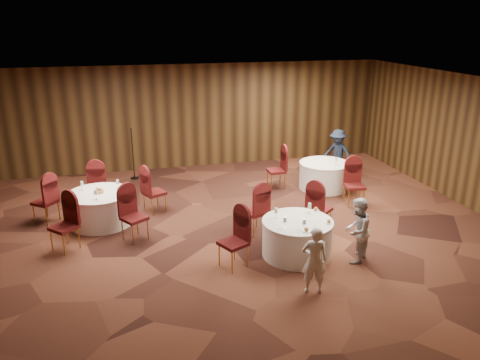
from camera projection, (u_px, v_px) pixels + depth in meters
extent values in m
plane|color=black|center=(234.00, 230.00, 10.47)|extent=(12.00, 12.00, 0.00)
plane|color=silver|center=(233.00, 86.00, 9.42)|extent=(12.00, 12.00, 0.00)
plane|color=black|center=(195.00, 116.00, 14.52)|extent=(12.00, 0.00, 12.00)
plane|color=black|center=(337.00, 283.00, 5.38)|extent=(12.00, 0.00, 12.00)
plane|color=black|center=(472.00, 144.00, 11.37)|extent=(0.00, 10.00, 10.00)
cylinder|color=white|center=(297.00, 238.00, 9.26)|extent=(1.37, 1.37, 0.72)
cylinder|color=white|center=(298.00, 222.00, 9.14)|extent=(1.40, 1.40, 0.03)
cylinder|color=white|center=(101.00, 208.00, 10.72)|extent=(1.43, 1.43, 0.72)
cylinder|color=white|center=(99.00, 193.00, 10.60)|extent=(1.46, 1.46, 0.03)
cylinder|color=white|center=(324.00, 176.00, 12.94)|extent=(1.34, 1.34, 0.72)
cylinder|color=white|center=(325.00, 163.00, 12.82)|extent=(1.37, 1.37, 0.03)
cylinder|color=silver|center=(304.00, 229.00, 8.76)|extent=(0.06, 0.06, 0.01)
cylinder|color=silver|center=(304.00, 227.00, 8.74)|extent=(0.01, 0.01, 0.11)
cone|color=silver|center=(304.00, 221.00, 8.70)|extent=(0.08, 0.08, 0.10)
cylinder|color=silver|center=(285.00, 227.00, 8.84)|extent=(0.06, 0.06, 0.01)
cylinder|color=silver|center=(285.00, 225.00, 8.82)|extent=(0.01, 0.01, 0.11)
cone|color=silver|center=(285.00, 220.00, 8.79)|extent=(0.08, 0.08, 0.10)
cylinder|color=silver|center=(276.00, 218.00, 9.26)|extent=(0.06, 0.06, 0.01)
cylinder|color=silver|center=(276.00, 215.00, 9.24)|extent=(0.01, 0.01, 0.11)
cone|color=silver|center=(276.00, 210.00, 9.21)|extent=(0.08, 0.08, 0.10)
cylinder|color=silver|center=(309.00, 213.00, 9.50)|extent=(0.06, 0.06, 0.01)
cylinder|color=silver|center=(309.00, 210.00, 9.49)|extent=(0.01, 0.01, 0.11)
cone|color=silver|center=(310.00, 205.00, 9.45)|extent=(0.08, 0.08, 0.10)
cylinder|color=white|center=(306.00, 231.00, 8.67)|extent=(0.15, 0.15, 0.01)
sphere|color=#9E6B33|center=(306.00, 229.00, 8.66)|extent=(0.08, 0.08, 0.08)
cylinder|color=white|center=(329.00, 223.00, 9.03)|extent=(0.15, 0.15, 0.01)
sphere|color=#9E6B33|center=(329.00, 221.00, 9.02)|extent=(0.08, 0.08, 0.08)
cylinder|color=white|center=(316.00, 211.00, 9.61)|extent=(0.15, 0.15, 0.01)
sphere|color=#9E6B33|center=(316.00, 209.00, 9.59)|extent=(0.08, 0.08, 0.08)
cylinder|color=silver|center=(118.00, 189.00, 10.86)|extent=(0.06, 0.06, 0.01)
cylinder|color=silver|center=(118.00, 186.00, 10.84)|extent=(0.01, 0.01, 0.11)
cone|color=silver|center=(118.00, 182.00, 10.81)|extent=(0.08, 0.08, 0.10)
cylinder|color=silver|center=(83.00, 190.00, 10.76)|extent=(0.06, 0.06, 0.01)
cylinder|color=silver|center=(82.00, 188.00, 10.75)|extent=(0.01, 0.01, 0.11)
cone|color=silver|center=(82.00, 183.00, 10.71)|extent=(0.08, 0.08, 0.10)
cylinder|color=silver|center=(97.00, 199.00, 10.23)|extent=(0.06, 0.06, 0.01)
cylinder|color=silver|center=(97.00, 197.00, 10.21)|extent=(0.01, 0.01, 0.11)
cone|color=silver|center=(96.00, 192.00, 10.17)|extent=(0.08, 0.08, 0.10)
cylinder|color=olive|center=(99.00, 192.00, 10.59)|extent=(0.22, 0.22, 0.06)
sphere|color=#9E6B33|center=(97.00, 189.00, 10.58)|extent=(0.07, 0.07, 0.07)
sphere|color=#9E6B33|center=(100.00, 189.00, 10.56)|extent=(0.07, 0.07, 0.07)
cylinder|color=silver|center=(336.00, 165.00, 12.61)|extent=(0.06, 0.06, 0.01)
cylinder|color=silver|center=(336.00, 163.00, 12.59)|extent=(0.01, 0.01, 0.11)
cone|color=silver|center=(336.00, 159.00, 12.55)|extent=(0.08, 0.08, 0.10)
cylinder|color=black|center=(135.00, 178.00, 13.84)|extent=(0.24, 0.24, 0.02)
cylinder|color=black|center=(133.00, 153.00, 13.59)|extent=(0.02, 0.02, 1.49)
cylinder|color=black|center=(131.00, 129.00, 13.40)|extent=(0.04, 0.12, 0.04)
imported|color=silver|center=(314.00, 260.00, 7.92)|extent=(0.50, 0.39, 1.22)
imported|color=silver|center=(357.00, 230.00, 8.93)|extent=(0.80, 0.80, 1.30)
imported|color=black|center=(337.00, 153.00, 13.90)|extent=(0.94, 1.04, 1.40)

